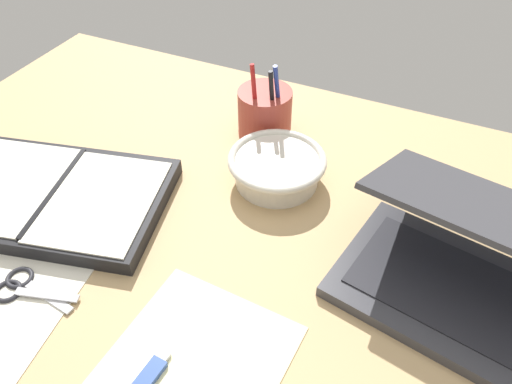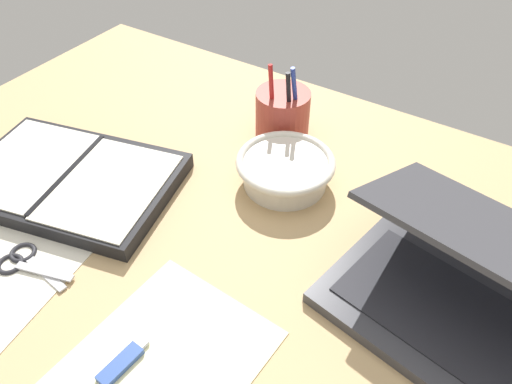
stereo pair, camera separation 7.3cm
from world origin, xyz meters
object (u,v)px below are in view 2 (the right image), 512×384
object	(u,v)px
planner	(70,179)
bowl	(285,170)
scissors	(23,262)
pen_cup	(283,114)
laptop	(481,300)

from	to	relation	value
planner	bowl	bearing A→B (deg)	20.32
scissors	bowl	bearing A→B (deg)	52.63
bowl	pen_cup	world-z (taller)	pen_cup
bowl	laptop	bearing A→B (deg)	-17.24
laptop	pen_cup	bearing A→B (deg)	162.30
laptop	scissors	xyz separation A→B (cm)	(-57.13, -24.89, -4.31)
planner	scissors	size ratio (longest dim) A/B	3.21
laptop	planner	distance (cm)	64.79
planner	scissors	distance (cm)	16.90
bowl	scissors	size ratio (longest dim) A/B	1.36
laptop	scissors	world-z (taller)	laptop
pen_cup	scissors	world-z (taller)	pen_cup
laptop	pen_cup	size ratio (longest dim) A/B	2.55
pen_cup	planner	distance (cm)	39.11
pen_cup	laptop	bearing A→B (deg)	-28.28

